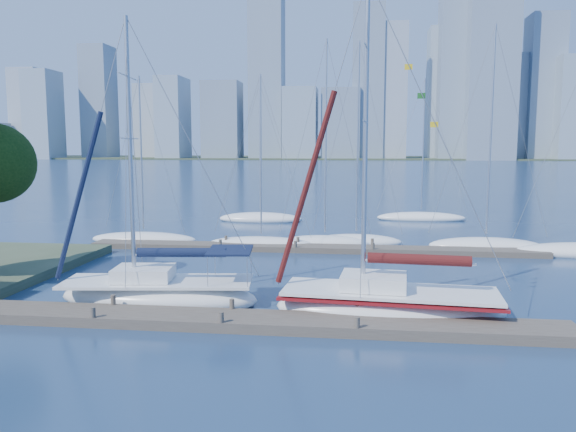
# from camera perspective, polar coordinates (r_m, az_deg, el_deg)

# --- Properties ---
(ground) EXTENTS (700.00, 700.00, 0.00)m
(ground) POSITION_cam_1_polar(r_m,az_deg,el_deg) (22.25, -6.22, -10.99)
(ground) COLOR #172C4A
(ground) RESTS_ON ground
(near_dock) EXTENTS (26.00, 2.00, 0.40)m
(near_dock) POSITION_cam_1_polar(r_m,az_deg,el_deg) (22.19, -6.23, -10.50)
(near_dock) COLOR #463D33
(near_dock) RESTS_ON ground
(far_dock) EXTENTS (30.00, 1.80, 0.36)m
(far_dock) POSITION_cam_1_polar(r_m,az_deg,el_deg) (37.31, 2.42, -3.29)
(far_dock) COLOR #463D33
(far_dock) RESTS_ON ground
(far_shore) EXTENTS (800.00, 100.00, 1.50)m
(far_shore) POSITION_cam_1_polar(r_m,az_deg,el_deg) (340.69, 6.22, 5.85)
(far_shore) COLOR #38472D
(far_shore) RESTS_ON ground
(sailboat_navy) EXTENTS (9.15, 3.93, 12.92)m
(sailboat_navy) POSITION_cam_1_polar(r_m,az_deg,el_deg) (25.50, -13.05, -6.55)
(sailboat_navy) COLOR white
(sailboat_navy) RESTS_ON ground
(sailboat_maroon) EXTENTS (9.52, 3.79, 14.04)m
(sailboat_maroon) POSITION_cam_1_polar(r_m,az_deg,el_deg) (23.38, 10.24, -7.55)
(sailboat_maroon) COLOR white
(sailboat_maroon) RESTS_ON ground
(bg_boat_0) EXTENTS (8.05, 5.16, 12.16)m
(bg_boat_0) POSITION_cam_1_polar(r_m,az_deg,el_deg) (41.96, -14.42, -2.26)
(bg_boat_0) COLOR white
(bg_boat_0) RESTS_ON ground
(bg_boat_1) EXTENTS (7.69, 4.04, 12.01)m
(bg_boat_1) POSITION_cam_1_polar(r_m,az_deg,el_deg) (38.91, -2.72, -2.78)
(bg_boat_1) COLOR white
(bg_boat_1) RESTS_ON ground
(bg_boat_2) EXTENTS (6.44, 2.29, 14.41)m
(bg_boat_2) POSITION_cam_1_polar(r_m,az_deg,el_deg) (39.30, 3.78, -2.62)
(bg_boat_2) COLOR white
(bg_boat_2) RESTS_ON ground
(bg_boat_3) EXTENTS (6.72, 3.47, 14.35)m
(bg_boat_3) POSITION_cam_1_polar(r_m,az_deg,el_deg) (39.98, 6.95, -2.49)
(bg_boat_3) COLOR white
(bg_boat_3) RESTS_ON ground
(bg_boat_4) EXTENTS (7.81, 3.41, 15.09)m
(bg_boat_4) POSITION_cam_1_polar(r_m,az_deg,el_deg) (40.07, 19.47, -2.80)
(bg_boat_4) COLOR white
(bg_boat_4) RESTS_ON ground
(bg_boat_6) EXTENTS (8.12, 4.23, 12.92)m
(bg_boat_6) POSITION_cam_1_polar(r_m,az_deg,el_deg) (52.02, -2.80, -0.24)
(bg_boat_6) COLOR white
(bg_boat_6) RESTS_ON ground
(bg_boat_7) EXTENTS (8.29, 2.50, 13.46)m
(bg_boat_7) POSITION_cam_1_polar(r_m,az_deg,el_deg) (54.28, 13.38, -0.13)
(bg_boat_7) COLOR white
(bg_boat_7) RESTS_ON ground
(skyline) EXTENTS (501.57, 51.31, 124.37)m
(skyline) POSITION_cam_1_polar(r_m,az_deg,el_deg) (312.52, 10.51, 11.93)
(skyline) COLOR #8296A8
(skyline) RESTS_ON ground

